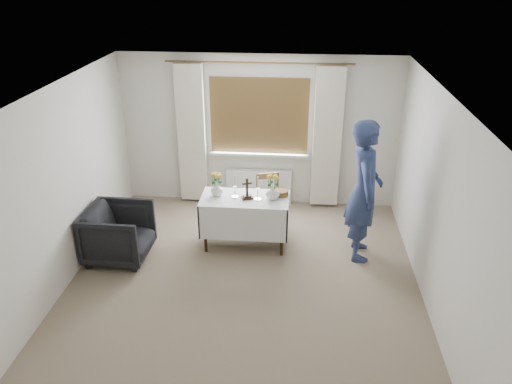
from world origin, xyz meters
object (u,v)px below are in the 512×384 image
flower_vase_left (217,189)px  flower_vase_right (273,192)px  armchair (119,233)px  person (364,191)px  wooden_cross (247,188)px  wooden_chair (269,202)px  altar_table (245,222)px

flower_vase_left → flower_vase_right: size_ratio=0.93×
armchair → person: (3.32, 0.39, 0.60)m
wooden_cross → flower_vase_left: bearing=149.0°
wooden_chair → altar_table: bearing=-132.7°
armchair → flower_vase_right: bearing=-75.5°
person → flower_vase_right: 1.25m
flower_vase_left → armchair: bearing=-157.4°
wooden_chair → person: 1.60m
armchair → flower_vase_left: (1.30, 0.54, 0.47)m
armchair → person: person is taller
altar_table → armchair: bearing=-163.8°
wooden_chair → wooden_cross: bearing=-129.2°
armchair → person: 3.40m
wooden_chair → flower_vase_left: size_ratio=4.43×
altar_table → person: bearing=-3.6°
armchair → flower_vase_left: 1.48m
flower_vase_left → flower_vase_right: 0.79m
altar_table → armchair: size_ratio=1.47×
altar_table → flower_vase_left: size_ratio=6.59×
wooden_cross → flower_vase_right: wooden_cross is taller
person → altar_table: bearing=86.9°
wooden_chair → flower_vase_left: 1.01m
person → flower_vase_left: bearing=86.4°
wooden_chair → flower_vase_right: flower_vase_right is taller
altar_table → wooden_chair: size_ratio=1.49×
flower_vase_right → wooden_chair: bearing=97.3°
flower_vase_right → armchair: bearing=-166.6°
wooden_chair → armchair: wooden_chair is taller
altar_table → flower_vase_right: flower_vase_right is taller
flower_vase_right → person: bearing=-4.8°
flower_vase_left → flower_vase_right: (0.79, -0.04, 0.01)m
wooden_chair → wooden_cross: wooden_cross is taller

